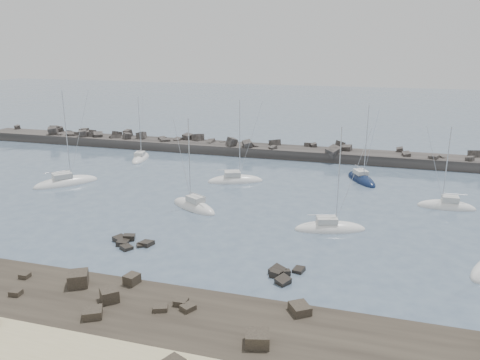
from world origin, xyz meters
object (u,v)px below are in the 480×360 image
at_px(sailboat_3, 66,183).
at_px(sailboat_6, 330,229).
at_px(sailboat_5, 194,207).
at_px(sailboat_8, 446,207).
at_px(sailboat_1, 141,159).
at_px(sailboat_4, 235,181).
at_px(sailboat_7, 361,180).

relative_size(sailboat_3, sailboat_6, 1.17).
bearing_deg(sailboat_3, sailboat_5, -11.35).
distance_m(sailboat_3, sailboat_8, 56.90).
relative_size(sailboat_1, sailboat_4, 0.90).
distance_m(sailboat_1, sailboat_8, 54.85).
bearing_deg(sailboat_4, sailboat_6, -43.88).
relative_size(sailboat_1, sailboat_7, 0.95).
height_order(sailboat_1, sailboat_7, sailboat_7).
bearing_deg(sailboat_4, sailboat_1, 156.75).
bearing_deg(sailboat_6, sailboat_4, 136.12).
bearing_deg(sailboat_6, sailboat_1, 146.57).
bearing_deg(sailboat_3, sailboat_7, 18.77).
bearing_deg(sailboat_3, sailboat_6, -9.85).
relative_size(sailboat_6, sailboat_8, 1.11).
distance_m(sailboat_1, sailboat_3, 18.60).
bearing_deg(sailboat_1, sailboat_3, -100.69).
bearing_deg(sailboat_6, sailboat_8, 40.59).
bearing_deg(sailboat_7, sailboat_8, -41.33).
relative_size(sailboat_3, sailboat_8, 1.30).
relative_size(sailboat_4, sailboat_7, 1.06).
height_order(sailboat_5, sailboat_7, sailboat_7).
relative_size(sailboat_4, sailboat_8, 1.17).
relative_size(sailboat_1, sailboat_6, 0.95).
bearing_deg(sailboat_7, sailboat_1, 175.89).
relative_size(sailboat_5, sailboat_8, 1.09).
height_order(sailboat_3, sailboat_6, sailboat_3).
bearing_deg(sailboat_7, sailboat_4, -161.72).
xyz_separation_m(sailboat_5, sailboat_8, (32.95, 9.78, -0.00)).
distance_m(sailboat_7, sailboat_8, 15.55).
distance_m(sailboat_4, sailboat_5, 13.70).
height_order(sailboat_4, sailboat_5, sailboat_4).
distance_m(sailboat_5, sailboat_7, 29.23).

